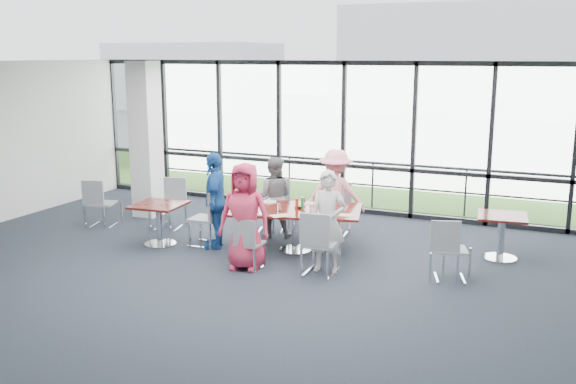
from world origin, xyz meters
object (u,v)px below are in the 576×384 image
at_px(side_table_right, 502,223).
at_px(diner_far_right, 336,194).
at_px(chair_main_nr, 320,244).
at_px(chair_spare_lb, 168,205).
at_px(side_table_left, 159,210).
at_px(main_table, 295,215).
at_px(diner_near_right, 328,222).
at_px(chair_spare_la, 103,203).
at_px(diner_near_left, 245,216).
at_px(chair_main_fl, 270,207).
at_px(chair_spare_r, 451,250).
at_px(chair_main_fr, 335,211).
at_px(diner_end, 215,200).
at_px(chair_main_nl, 250,243).
at_px(diner_far_left, 274,197).
at_px(chair_main_end, 205,219).
at_px(structural_column, 146,140).

distance_m(side_table_right, diner_far_right, 2.93).
relative_size(chair_main_nr, chair_spare_lb, 1.03).
relative_size(side_table_left, diner_far_right, 0.55).
relative_size(main_table, diner_near_right, 1.53).
bearing_deg(chair_spare_la, diner_near_right, -25.05).
relative_size(diner_near_left, diner_near_right, 1.06).
bearing_deg(chair_main_fl, side_table_right, 163.95).
height_order(side_table_right, chair_spare_r, chair_spare_r).
height_order(diner_far_right, chair_spare_r, diner_far_right).
bearing_deg(diner_far_right, chair_main_fr, -72.49).
bearing_deg(diner_near_left, chair_spare_r, 6.91).
relative_size(main_table, side_table_right, 2.86).
bearing_deg(chair_main_nr, diner_end, 160.77).
bearing_deg(diner_end, chair_main_nl, 31.13).
distance_m(side_table_left, diner_far_left, 2.10).
bearing_deg(diner_far_left, chair_main_end, 33.82).
xyz_separation_m(chair_main_fr, chair_spare_la, (-4.39, -1.22, -0.02)).
bearing_deg(chair_main_fr, diner_near_right, 99.18).
bearing_deg(diner_far_right, diner_far_left, 10.24).
relative_size(diner_far_right, chair_spare_lb, 1.72).
height_order(chair_main_nl, chair_main_end, chair_main_end).
bearing_deg(diner_near_right, side_table_right, 30.25).
distance_m(diner_far_left, chair_main_end, 1.37).
xyz_separation_m(main_table, chair_main_fr, (0.29, 1.19, -0.17)).
height_order(diner_end, chair_main_fr, diner_end).
xyz_separation_m(chair_main_end, chair_spare_lb, (-1.23, 0.66, -0.01)).
distance_m(structural_column, chair_main_fl, 3.11).
distance_m(diner_near_right, chair_spare_lb, 3.86).
xyz_separation_m(structural_column, chair_spare_lb, (0.99, -0.75, -1.12)).
bearing_deg(side_table_left, chair_main_fl, 46.82).
relative_size(diner_far_left, chair_main_fr, 1.57).
xyz_separation_m(chair_main_nr, chair_spare_la, (-4.93, 0.93, -0.03)).
distance_m(chair_main_nl, chair_main_fr, 2.40).
bearing_deg(main_table, diner_far_right, 56.01).
height_order(diner_near_right, chair_spare_la, diner_near_right).
relative_size(chair_spare_lb, chair_spare_r, 1.03).
xyz_separation_m(side_table_left, chair_main_end, (0.75, 0.30, -0.14)).
distance_m(chair_main_fl, chair_spare_la, 3.33).
distance_m(side_table_right, diner_near_left, 4.22).
distance_m(chair_spare_la, chair_spare_lb, 1.33).
xyz_separation_m(chair_main_nl, chair_main_fl, (-0.61, 2.04, 0.08)).
distance_m(main_table, chair_main_nl, 1.20).
distance_m(diner_far_left, chair_main_fl, 0.37).
xyz_separation_m(side_table_left, diner_near_right, (3.21, -0.12, 0.17)).
relative_size(structural_column, diner_far_left, 2.14).
bearing_deg(diner_near_right, chair_spare_la, 166.40).
distance_m(chair_main_nr, chair_main_fr, 2.22).
xyz_separation_m(diner_far_left, chair_main_fl, (-0.17, 0.21, -0.25)).
bearing_deg(chair_main_fl, structural_column, -20.13).
bearing_deg(main_table, chair_spare_lb, 158.78).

